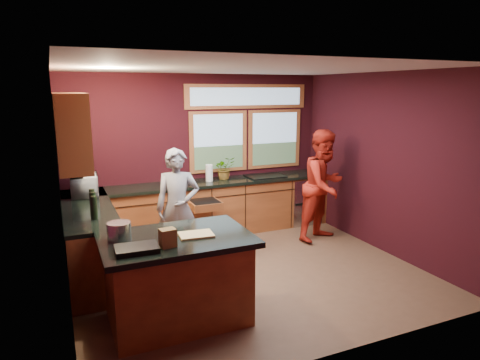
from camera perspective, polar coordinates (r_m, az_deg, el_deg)
floor at (r=5.96m, az=1.01°, el=-12.18°), size 4.50×4.50×0.00m
room_shell at (r=5.56m, az=-5.95°, el=5.29°), size 4.52×4.02×2.71m
back_counter at (r=7.35m, az=-3.09°, el=-3.62°), size 4.50×0.64×0.93m
left_counter at (r=6.13m, az=-19.46°, el=-7.53°), size 0.64×2.30×0.93m
island at (r=4.70m, az=-8.32°, el=-12.85°), size 1.55×1.05×0.95m
person_grey at (r=6.01m, az=-8.29°, el=-3.70°), size 0.69×0.54×1.66m
person_red at (r=7.09m, az=11.14°, el=-0.72°), size 1.07×0.95×1.82m
microwave at (r=6.57m, az=-20.02°, el=-0.69°), size 0.40×0.57×0.30m
potted_plant at (r=7.31m, az=-2.08°, el=1.60°), size 0.35×0.30×0.39m
paper_towel at (r=7.17m, az=-4.13°, el=0.94°), size 0.12×0.12×0.28m
cutting_board at (r=4.53m, az=-5.88°, el=-7.25°), size 0.37×0.28×0.02m
stock_pot at (r=4.53m, az=-15.81°, el=-6.55°), size 0.24×0.24×0.18m
paper_bag at (r=4.23m, az=-9.62°, el=-7.61°), size 0.16×0.14×0.18m
black_tray at (r=4.20m, az=-13.60°, el=-8.90°), size 0.41×0.30×0.05m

